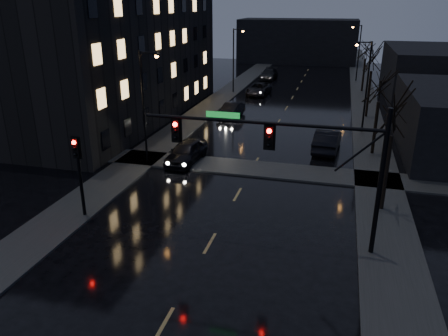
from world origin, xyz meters
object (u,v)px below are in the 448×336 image
Objects in this scene: oncoming_car_a at (186,152)px; lead_car at (327,140)px; oncoming_car_d at (269,74)px; oncoming_car_b at (231,110)px; oncoming_car_c at (259,89)px.

oncoming_car_a is 0.92× the size of lead_car.
oncoming_car_b is at bearing -87.80° from oncoming_car_d.
oncoming_car_a is 0.89× the size of oncoming_car_d.
oncoming_car_a is at bearing -87.42° from oncoming_car_c.
lead_car reaches higher than oncoming_car_b.
oncoming_car_c is at bearing 93.07° from oncoming_car_a.
lead_car is (9.32, -20.62, 0.11)m from oncoming_car_c.
oncoming_car_b is 24.19m from oncoming_car_d.
lead_car reaches higher than oncoming_car_a.
oncoming_car_b is (-0.05, 13.91, -0.09)m from oncoming_car_a.
oncoming_car_d is at bearing 97.84° from oncoming_car_b.
oncoming_car_d is at bearing 97.02° from oncoming_car_c.
oncoming_car_a is 0.89× the size of oncoming_car_c.
lead_car is at bearing -70.98° from oncoming_car_d.
oncoming_car_c is 12.10m from oncoming_car_d.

